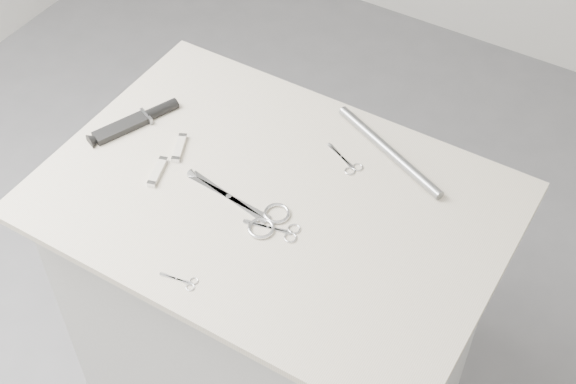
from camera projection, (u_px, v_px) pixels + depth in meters
The scene contains 10 objects.
plinth at pixel (275, 318), 2.08m from camera, with size 0.90×0.60×0.90m, color #B2B2B0.
display_board at pixel (273, 200), 1.74m from camera, with size 1.00×0.70×0.02m, color beige.
large_shears at pixel (254, 212), 1.70m from camera, with size 0.25×0.11×0.01m.
embroidery_scissors_a at pixel (282, 231), 1.67m from camera, with size 0.12×0.06×0.00m.
embroidery_scissors_b at pixel (348, 163), 1.80m from camera, with size 0.11×0.07×0.00m.
tiny_scissors at pixel (183, 281), 1.58m from camera, with size 0.08×0.03×0.00m.
sheathed_knife at pixel (140, 120), 1.89m from camera, with size 0.11×0.21×0.03m.
pocket_knife_a at pixel (158, 172), 1.78m from camera, with size 0.04×0.09×0.01m.
pocket_knife_b at pixel (179, 148), 1.83m from camera, with size 0.05×0.09×0.01m.
metal_rail at pixel (389, 151), 1.81m from camera, with size 0.02×0.02×0.34m, color gray.
Camera 1 is at (0.63, -0.98, 2.21)m, focal length 50.00 mm.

